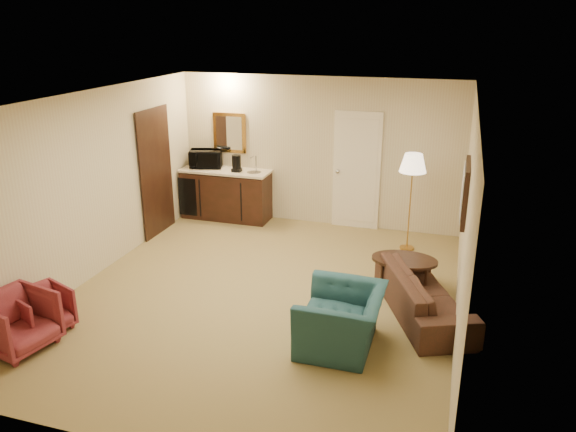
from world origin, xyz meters
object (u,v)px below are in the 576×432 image
at_px(sofa, 424,287).
at_px(coffee_maker, 237,163).
at_px(rose_chair_far, 43,308).
at_px(coffee_table, 403,276).
at_px(wetbar_cabinet, 226,194).
at_px(teal_armchair, 342,310).
at_px(waste_bin, 259,216).
at_px(floor_lamp, 410,202).
at_px(rose_chair_near, 17,319).
at_px(microwave, 206,157).

relative_size(sofa, coffee_maker, 6.32).
bearing_deg(rose_chair_far, coffee_table, -38.89).
bearing_deg(coffee_maker, wetbar_cabinet, 177.35).
height_order(wetbar_cabinet, teal_armchair, wetbar_cabinet).
bearing_deg(rose_chair_far, waste_bin, 6.51).
bearing_deg(sofa, waste_bin, 27.19).
xyz_separation_m(teal_armchair, floor_lamp, (0.42, 3.10, 0.34)).
bearing_deg(rose_chair_near, coffee_table, -44.44).
xyz_separation_m(wetbar_cabinet, floor_lamp, (3.35, -0.52, 0.33)).
relative_size(rose_chair_near, rose_chair_far, 1.25).
relative_size(teal_armchair, rose_chair_near, 1.43).
xyz_separation_m(teal_armchair, coffee_maker, (-2.69, 3.57, 0.62)).
relative_size(sofa, teal_armchair, 1.84).
relative_size(rose_chair_near, coffee_table, 0.82).
relative_size(sofa, rose_chair_far, 3.28).
bearing_deg(coffee_maker, rose_chair_near, -90.59).
relative_size(wetbar_cabinet, floor_lamp, 1.04).
height_order(rose_chair_near, coffee_table, rose_chair_near).
bearing_deg(microwave, teal_armchair, -64.81).
height_order(rose_chair_near, rose_chair_far, rose_chair_near).
relative_size(teal_armchair, coffee_maker, 3.43).
xyz_separation_m(coffee_table, microwave, (-3.86, 2.17, 0.87)).
height_order(teal_armchair, waste_bin, teal_armchair).
xyz_separation_m(rose_chair_near, rose_chair_far, (-0.00, 0.40, -0.07)).
xyz_separation_m(rose_chair_far, coffee_maker, (0.74, 4.27, 0.78)).
bearing_deg(wetbar_cabinet, floor_lamp, -8.81).
distance_m(coffee_table, floor_lamp, 1.66).
relative_size(wetbar_cabinet, coffee_table, 1.89).
xyz_separation_m(wetbar_cabinet, sofa, (3.75, -2.60, -0.09)).
xyz_separation_m(rose_chair_far, microwave, (0.09, 4.40, 0.83)).
bearing_deg(coffee_table, sofa, -59.41).
height_order(rose_chair_far, waste_bin, rose_chair_far).
xyz_separation_m(wetbar_cabinet, rose_chair_far, (-0.50, -4.32, -0.17)).
height_order(teal_armchair, rose_chair_near, teal_armchair).
distance_m(rose_chair_near, rose_chair_far, 0.41).
relative_size(floor_lamp, microwave, 2.73).
distance_m(microwave, coffee_maker, 0.67).
bearing_deg(teal_armchair, microwave, -138.11).
distance_m(wetbar_cabinet, rose_chair_far, 4.35).
relative_size(teal_armchair, coffee_table, 1.18).
xyz_separation_m(waste_bin, microwave, (-1.06, 0.15, 0.98)).
bearing_deg(waste_bin, rose_chair_near, -103.87).
bearing_deg(microwave, waste_bin, -24.78).
bearing_deg(rose_chair_far, wetbar_cabinet, 15.05).
height_order(wetbar_cabinet, microwave, microwave).
distance_m(floor_lamp, coffee_maker, 3.16).
relative_size(rose_chair_far, coffee_maker, 1.93).
bearing_deg(teal_armchair, rose_chair_far, -78.65).
height_order(coffee_table, coffee_maker, coffee_maker).
xyz_separation_m(teal_armchair, microwave, (-3.34, 3.70, 0.67)).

